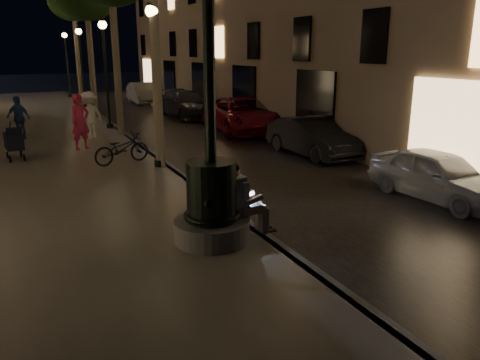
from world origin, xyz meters
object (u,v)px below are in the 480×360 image
car_second (312,137)px  car_rear (186,104)px  car_fifth (143,93)px  lamp_curb_b (105,59)px  fountain_lamppost (211,188)px  tree_far (73,2)px  car_front (438,175)px  lamp_curb_c (81,57)px  stroller (14,141)px  pedestrian_white (90,115)px  pedestrian_blue (18,118)px  seated_man_laptop (242,198)px  pedestrian_red (80,122)px  lamp_curb_a (154,63)px  car_third (242,115)px  lamp_curb_d (66,55)px  bicycle (122,149)px

car_second → car_rear: 11.21m
car_fifth → lamp_curb_b: bearing=-109.8°
car_second → car_rear: size_ratio=0.81×
fountain_lamppost → lamp_curb_b: 14.16m
tree_far → car_rear: tree_far is taller
car_front → car_second: 5.56m
lamp_curb_c → car_rear: lamp_curb_c is taller
tree_far → lamp_curb_c: tree_far is taller
tree_far → stroller: bearing=-104.7°
car_rear → car_front: bearing=-92.0°
car_front → car_rear: 16.75m
pedestrian_white → lamp_curb_c: bearing=-124.4°
lamp_curb_c → pedestrian_blue: bearing=-111.9°
seated_man_laptop → pedestrian_blue: pedestrian_blue is taller
fountain_lamppost → pedestrian_red: size_ratio=2.67×
pedestrian_white → stroller: bearing=18.7°
fountain_lamppost → lamp_curb_b: bearing=87.1°
lamp_curb_a → pedestrian_blue: lamp_curb_a is taller
tree_far → car_fifth: (4.22, 1.08, -5.71)m
pedestrian_white → car_third: bearing=151.1°
car_third → pedestrian_white: bearing=-175.4°
tree_far → stroller: 16.70m
car_front → car_third: bearing=87.0°
lamp_curb_c → car_third: size_ratio=0.87×
lamp_curb_d → pedestrian_red: lamp_curb_d is taller
seated_man_laptop → pedestrian_red: pedestrian_red is taller
tree_far → stroller: size_ratio=6.16×
seated_man_laptop → tree_far: size_ratio=0.19×
pedestrian_red → car_rear: bearing=23.7°
lamp_curb_a → car_third: lamp_curb_a is taller
tree_far → lamp_curb_c: bearing=-92.3°
fountain_lamppost → lamp_curb_d: (0.70, 30.00, 2.02)m
car_second → bicycle: car_second is taller
lamp_curb_a → lamp_curb_b: same height
fountain_lamppost → stroller: size_ratio=4.28×
lamp_curb_a → lamp_curb_c: (0.00, 16.00, 0.00)m
car_second → pedestrian_white: bearing=137.1°
tree_far → lamp_curb_b: bearing=-90.5°
seated_man_laptop → car_rear: bearing=74.3°
lamp_curb_d → pedestrian_white: bearing=-93.6°
car_rear → pedestrian_white: 8.04m
lamp_curb_c → pedestrian_blue: lamp_curb_c is taller
lamp_curb_c → pedestrian_white: size_ratio=2.61×
bicycle → car_fifth: bearing=-30.8°
tree_far → car_fifth: size_ratio=1.72×
lamp_curb_c → car_fifth: 5.86m
tree_far → lamp_curb_d: tree_far is taller
lamp_curb_d → pedestrian_white: 18.42m
seated_man_laptop → car_rear: size_ratio=0.29×
car_front → seated_man_laptop: bearing=-178.5°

